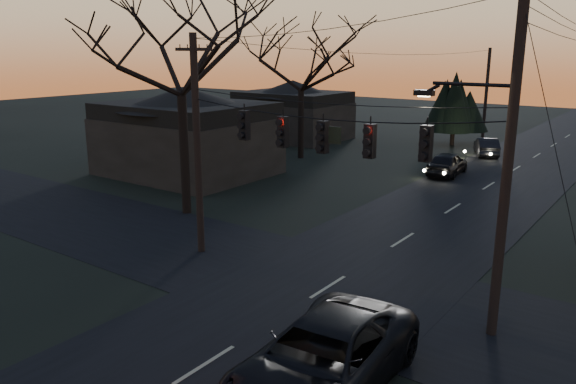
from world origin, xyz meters
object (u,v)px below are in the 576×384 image
Objects in this scene: utility_pole_right at (491,334)px; bare_tree_left at (179,45)px; utility_pole_far_l at (482,139)px; utility_pole_left at (202,251)px; suv_near at (323,360)px; sedan_oncoming_a at (447,164)px; sedan_oncoming_b at (486,147)px.

bare_tree_left is at bearing 167.53° from utility_pole_right.
utility_pole_right is at bearing -72.28° from utility_pole_far_l.
utility_pole_left is at bearing 180.00° from utility_pole_right.
utility_pole_left is 1.37× the size of suv_near.
utility_pole_right is 11.50m from utility_pole_left.
utility_pole_right reaches higher than utility_pole_far_l.
suv_near reaches higher than sedan_oncoming_a.
utility_pole_far_l reaches higher than sedan_oncoming_a.
sedan_oncoming_a is at bearing 65.78° from sedan_oncoming_b.
utility_pole_left is 27.92m from sedan_oncoming_b.
utility_pole_right reaches higher than utility_pole_left.
utility_pole_far_l is at bearing -95.62° from sedan_oncoming_b.
sedan_oncoming_a is at bearing 81.58° from utility_pole_left.
utility_pole_far_l is at bearing 98.08° from suv_near.
bare_tree_left is 18.98m from sedan_oncoming_a.
suv_near is 33.56m from sedan_oncoming_b.
utility_pole_left is at bearing 77.05° from sedan_oncoming_a.
utility_pole_far_l is 0.69× the size of bare_tree_left.
suv_near is 1.51× the size of sedan_oncoming_b.
utility_pole_right is 1.18× the size of utility_pole_left.
bare_tree_left is (-15.96, 3.53, 8.09)m from utility_pole_right.
utility_pole_right is at bearing 0.00° from utility_pole_left.
utility_pole_right reaches higher than sedan_oncoming_b.
bare_tree_left reaches higher than utility_pole_left.
sedan_oncoming_b is at bearing 73.26° from bare_tree_left.
utility_pole_right reaches higher than sedan_oncoming_a.
utility_pole_far_l is 1.95× the size of sedan_oncoming_b.
utility_pole_right is 37.79m from utility_pole_far_l.
sedan_oncoming_b is (2.83, 27.77, 0.67)m from utility_pole_left.
sedan_oncoming_b is at bearing 96.40° from suv_near.
utility_pole_left is 10.52m from suv_near.
utility_pole_far_l reaches higher than sedan_oncoming_b.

